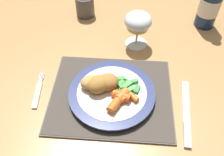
{
  "coord_description": "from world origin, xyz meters",
  "views": [
    {
      "loc": [
        0.04,
        -0.66,
        1.3
      ],
      "look_at": [
        0.01,
        -0.2,
        0.78
      ],
      "focal_mm": 40.0,
      "sensor_mm": 36.0,
      "label": 1
    }
  ],
  "objects": [
    {
      "name": "ground_plane",
      "position": [
        0.0,
        0.0,
        0.0
      ],
      "size": [
        6.0,
        6.0,
        0.0
      ],
      "primitive_type": "plane",
      "color": "brown"
    },
    {
      "name": "dining_table",
      "position": [
        0.0,
        0.0,
        0.66
      ],
      "size": [
        1.51,
        0.96,
        0.74
      ],
      "color": "#AD7F4C",
      "rests_on": "ground"
    },
    {
      "name": "green_beans_pile",
      "position": [
        0.05,
        -0.22,
        0.77
      ],
      "size": [
        0.07,
        0.06,
        0.02
      ],
      "color": "#338438",
      "rests_on": "dinner_plate"
    },
    {
      "name": "bottle",
      "position": [
        0.32,
        0.12,
        0.84
      ],
      "size": [
        0.07,
        0.07,
        0.26
      ],
      "color": "navy",
      "rests_on": "dining_table"
    },
    {
      "name": "fork",
      "position": [
        -0.2,
        -0.24,
        0.74
      ],
      "size": [
        0.02,
        0.13,
        0.01
      ],
      "color": "silver",
      "rests_on": "dining_table"
    },
    {
      "name": "table_knife",
      "position": [
        0.21,
        -0.29,
        0.74
      ],
      "size": [
        0.04,
        0.21,
        0.01
      ],
      "color": "silver",
      "rests_on": "dining_table"
    },
    {
      "name": "placemat",
      "position": [
        0.01,
        -0.23,
        0.74
      ],
      "size": [
        0.34,
        0.28,
        0.01
      ],
      "color": "brown",
      "rests_on": "dining_table"
    },
    {
      "name": "dinner_plate",
      "position": [
        0.01,
        -0.24,
        0.76
      ],
      "size": [
        0.24,
        0.24,
        0.02
      ],
      "color": "silver",
      "rests_on": "placemat"
    },
    {
      "name": "wine_glass",
      "position": [
        0.08,
        -0.01,
        0.83
      ],
      "size": [
        0.09,
        0.09,
        0.12
      ],
      "color": "silver",
      "rests_on": "dining_table"
    },
    {
      "name": "drinking_cup",
      "position": [
        -0.12,
        0.15,
        0.78
      ],
      "size": [
        0.07,
        0.07,
        0.08
      ],
      "color": "#4C4747",
      "rests_on": "dining_table"
    },
    {
      "name": "glazed_carrots",
      "position": [
        0.04,
        -0.27,
        0.78
      ],
      "size": [
        0.08,
        0.08,
        0.02
      ],
      "color": "#CC5119",
      "rests_on": "dinner_plate"
    },
    {
      "name": "breaded_croquettes",
      "position": [
        -0.02,
        -0.23,
        0.79
      ],
      "size": [
        0.12,
        0.09,
        0.04
      ],
      "color": "#A87033",
      "rests_on": "dinner_plate"
    }
  ]
}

